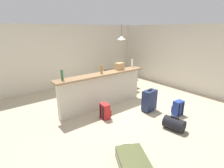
{
  "coord_description": "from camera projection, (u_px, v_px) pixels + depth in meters",
  "views": [
    {
      "loc": [
        -3.31,
        -3.76,
        2.32
      ],
      "look_at": [
        -0.12,
        0.31,
        0.67
      ],
      "focal_mm": 27.78,
      "sensor_mm": 36.0,
      "label": 1
    }
  ],
  "objects": [
    {
      "name": "pendant_lamp",
      "position": [
        122.0,
        38.0,
        6.77
      ],
      "size": [
        0.34,
        0.34,
        0.62
      ],
      "color": "black"
    },
    {
      "name": "duffel_bag_black",
      "position": [
        174.0,
        124.0,
        4.15
      ],
      "size": [
        0.37,
        0.52,
        0.34
      ],
      "color": "black",
      "rests_on": "ground_plane"
    },
    {
      "name": "partition_half_wall",
      "position": [
        103.0,
        91.0,
        5.28
      ],
      "size": [
        2.8,
        0.2,
        1.02
      ],
      "primitive_type": "cube",
      "color": "beige",
      "rests_on": "ground_plane"
    },
    {
      "name": "bar_countertop",
      "position": [
        102.0,
        74.0,
        5.12
      ],
      "size": [
        2.96,
        0.4,
        0.05
      ],
      "primitive_type": "cube",
      "color": "#93704C",
      "rests_on": "partition_half_wall"
    },
    {
      "name": "backpack_red",
      "position": [
        105.0,
        111.0,
        4.67
      ],
      "size": [
        0.27,
        0.3,
        0.42
      ],
      "color": "red",
      "rests_on": "ground_plane"
    },
    {
      "name": "ground_plane",
      "position": [
        121.0,
        107.0,
        5.48
      ],
      "size": [
        13.0,
        13.0,
        0.05
      ],
      "primitive_type": "cube",
      "color": "#BCAD8E"
    },
    {
      "name": "bottle_green",
      "position": [
        62.0,
        75.0,
        4.38
      ],
      "size": [
        0.06,
        0.06,
        0.27
      ],
      "primitive_type": "cylinder",
      "color": "#2D6B38",
      "rests_on": "bar_countertop"
    },
    {
      "name": "suitcase_upright_navy",
      "position": [
        149.0,
        100.0,
        5.07
      ],
      "size": [
        0.46,
        0.27,
        0.67
      ],
      "color": "#1E284C",
      "rests_on": "ground_plane"
    },
    {
      "name": "grocery_bag",
      "position": [
        120.0,
        66.0,
        5.54
      ],
      "size": [
        0.26,
        0.18,
        0.22
      ],
      "primitive_type": "cube",
      "color": "tan",
      "rests_on": "bar_countertop"
    },
    {
      "name": "bottle_white",
      "position": [
        132.0,
        63.0,
        5.89
      ],
      "size": [
        0.06,
        0.06,
        0.27
      ],
      "primitive_type": "cylinder",
      "color": "silver",
      "rests_on": "bar_countertop"
    },
    {
      "name": "backpack_blue",
      "position": [
        178.0,
        108.0,
        4.86
      ],
      "size": [
        0.3,
        0.27,
        0.42
      ],
      "color": "#233D93",
      "rests_on": "ground_plane"
    },
    {
      "name": "wall_right",
      "position": [
        173.0,
        56.0,
        7.11
      ],
      "size": [
        0.1,
        6.0,
        2.5
      ],
      "primitive_type": "cube",
      "color": "beige",
      "rests_on": "ground_plane"
    },
    {
      "name": "bottle_amber",
      "position": [
        101.0,
        70.0,
        5.06
      ],
      "size": [
        0.06,
        0.06,
        0.23
      ],
      "primitive_type": "cylinder",
      "color": "#9E661E",
      "rests_on": "bar_countertop"
    },
    {
      "name": "suitcase_flat_olive",
      "position": [
        133.0,
        162.0,
        3.02
      ],
      "size": [
        0.75,
        0.89,
        0.22
      ],
      "color": "#51562D",
      "rests_on": "ground_plane"
    },
    {
      "name": "dining_table",
      "position": [
        121.0,
        72.0,
        7.11
      ],
      "size": [
        1.1,
        0.8,
        0.74
      ],
      "color": "#332319",
      "rests_on": "ground_plane"
    },
    {
      "name": "dining_chair_near_partition",
      "position": [
        129.0,
        78.0,
        6.7
      ],
      "size": [
        0.47,
        0.47,
        0.93
      ],
      "color": "#4C331E",
      "rests_on": "ground_plane"
    },
    {
      "name": "wall_back",
      "position": [
        75.0,
        55.0,
        7.38
      ],
      "size": [
        6.6,
        0.1,
        2.5
      ],
      "primitive_type": "cube",
      "color": "beige",
      "rests_on": "ground_plane"
    }
  ]
}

